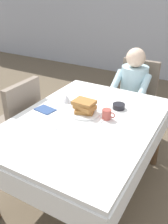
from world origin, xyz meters
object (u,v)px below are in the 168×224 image
breakfast_stack (85,106)px  knife_right_of_plate (104,119)px  chair_diner (136,94)px  fork_left_of_plate (65,109)px  bowl_butter (119,106)px  syrup_pitcher (67,99)px  cup_coffee (107,114)px  spoon_near_edge (58,129)px  diner_person (132,88)px  dining_table_main (85,129)px  chair_left_side (18,119)px  plate_breakfast (85,112)px

breakfast_stack → knife_right_of_plate: bearing=-4.6°
chair_diner → fork_left_of_plate: size_ratio=5.17×
bowl_butter → chair_diner: bearing=97.6°
syrup_pitcher → chair_diner: bearing=69.7°
cup_coffee → spoon_near_edge: cup_coffee is taller
diner_person → syrup_pitcher: diner_person is taller
bowl_butter → syrup_pitcher: syrup_pitcher is taller
bowl_butter → knife_right_of_plate: bowl_butter is taller
dining_table_main → knife_right_of_plate: knife_right_of_plate is taller
diner_person → knife_right_of_plate: diner_person is taller
cup_coffee → knife_right_of_plate: (-0.01, -0.02, -0.04)m
chair_diner → diner_person: (-0.00, -0.16, 0.14)m
diner_person → chair_left_side: 1.31m
chair_diner → chair_left_side: bearing=55.1°
breakfast_stack → syrup_pitcher: size_ratio=2.49×
cup_coffee → syrup_pitcher: (-0.46, 0.10, -0.01)m
chair_left_side → plate_breakfast: chair_left_side is taller
dining_table_main → knife_right_of_plate: (0.13, 0.08, 0.09)m
bowl_butter → spoon_near_edge: bearing=-115.3°
chair_left_side → breakfast_stack: size_ratio=4.67×
chair_diner → diner_person: diner_person is taller
knife_right_of_plate → syrup_pitcher: bearing=78.5°
diner_person → bowl_butter: diner_person is taller
cup_coffee → plate_breakfast: bearing=-178.9°
diner_person → dining_table_main: bearing=87.4°
dining_table_main → diner_person: size_ratio=1.36×
plate_breakfast → knife_right_of_plate: 0.19m
spoon_near_edge → breakfast_stack: bearing=72.1°
fork_left_of_plate → knife_right_of_plate: same height
chair_left_side → spoon_near_edge: bearing=-109.6°
chair_diner → cup_coffee: chair_diner is taller
spoon_near_edge → fork_left_of_plate: bearing=104.6°
breakfast_stack → syrup_pitcher: bearing=156.2°
knife_right_of_plate → plate_breakfast: bearing=88.4°
plate_breakfast → cup_coffee: cup_coffee is taller
syrup_pitcher → knife_right_of_plate: syrup_pitcher is taller
cup_coffee → bowl_butter: bearing=86.8°
chair_diner → plate_breakfast: size_ratio=3.32×
dining_table_main → spoon_near_edge: size_ratio=10.16×
syrup_pitcher → knife_right_of_plate: bearing=-15.9°
diner_person → breakfast_stack: (-0.10, -0.92, 0.14)m
breakfast_stack → knife_right_of_plate: (0.19, -0.02, -0.07)m
breakfast_stack → fork_left_of_plate: 0.20m
dining_table_main → chair_diner: chair_diner is taller
dining_table_main → cup_coffee: cup_coffee is taller
plate_breakfast → bowl_butter: size_ratio=2.55×
chair_diner → spoon_near_edge: bearing=83.9°
breakfast_stack → syrup_pitcher: (-0.25, 0.11, -0.03)m
plate_breakfast → knife_right_of_plate: size_ratio=1.40×
breakfast_stack → bowl_butter: breakfast_stack is taller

